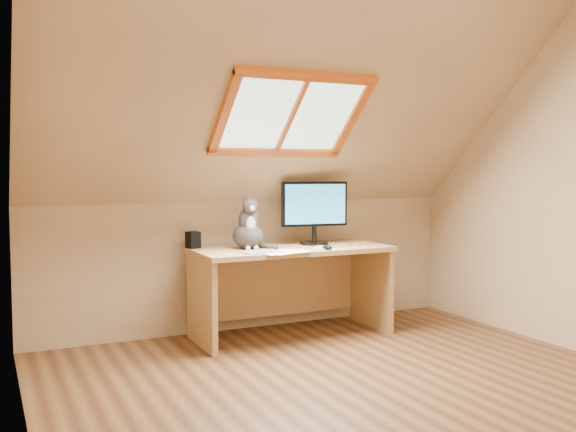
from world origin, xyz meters
TOP-DOWN VIEW (x-y plane):
  - ground at (0.00, 0.00)m, footprint 3.50×3.50m
  - room_shell at (0.00, -0.09)m, footprint 3.52×3.52m
  - desk at (0.17, 1.44)m, footprint 1.47×0.64m
  - monitor at (0.41, 1.47)m, footprint 0.53×0.22m
  - cat at (-0.16, 1.44)m, footprint 0.24×0.28m
  - desk_speaker at (-0.52, 1.63)m, footprint 0.11×0.11m
  - graphics_tablet at (-0.17, 1.18)m, footprint 0.27×0.19m
  - mouse at (0.34, 1.13)m, footprint 0.06×0.10m
  - papers at (0.05, 1.12)m, footprint 0.35×0.30m
  - cables at (0.49, 1.26)m, footprint 0.51×0.26m

SIDE VIEW (x-z plane):
  - ground at x=0.00m, z-range 0.00..0.00m
  - desk at x=0.17m, z-range 0.12..0.80m
  - papers at x=0.05m, z-range 0.67..0.68m
  - cables at x=0.49m, z-range 0.67..0.68m
  - graphics_tablet at x=-0.17m, z-range 0.67..0.68m
  - mouse at x=0.34m, z-range 0.67..0.70m
  - desk_speaker at x=-0.52m, z-range 0.67..0.80m
  - cat at x=-0.16m, z-range 0.61..1.02m
  - monitor at x=0.41m, z-range 0.71..1.20m
  - room_shell at x=0.00m, z-range 0.23..2.64m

